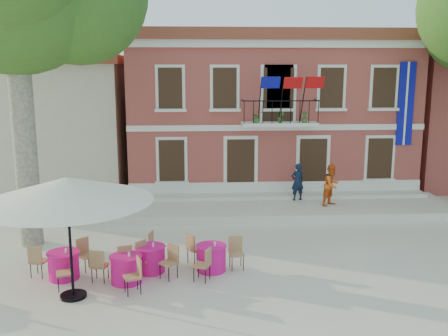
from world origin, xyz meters
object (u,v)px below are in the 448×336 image
patio_umbrella (67,190)px  cafe_table_3 (64,264)px  cafe_table_1 (150,257)px  pedestrian_orange (332,185)px  cafe_table_4 (211,257)px  cafe_table_0 (126,268)px  pedestrian_navy (297,182)px

patio_umbrella → cafe_table_3: bearing=113.7°
cafe_table_1 → pedestrian_orange: bearing=39.9°
cafe_table_1 → cafe_table_4: (1.77, -0.03, 0.00)m
cafe_table_0 → pedestrian_orange: bearing=40.9°
cafe_table_3 → cafe_table_1: bearing=8.0°
cafe_table_4 → patio_umbrella: bearing=-157.2°
cafe_table_3 → cafe_table_4: (4.15, 0.30, 0.00)m
pedestrian_orange → pedestrian_navy: bearing=105.6°
cafe_table_0 → cafe_table_4: bearing=16.1°
pedestrian_navy → pedestrian_orange: pedestrian_orange is taller
cafe_table_3 → pedestrian_orange: bearing=33.3°
pedestrian_orange → cafe_table_0: bearing=-177.5°
pedestrian_navy → cafe_table_4: pedestrian_navy is taller
cafe_table_1 → pedestrian_navy: bearing=49.6°
cafe_table_0 → cafe_table_1: size_ratio=1.01×
cafe_table_0 → patio_umbrella: bearing=-146.1°
pedestrian_orange → patio_umbrella: bearing=-178.4°
cafe_table_1 → cafe_table_0: bearing=-129.7°
cafe_table_3 → patio_umbrella: bearing=-66.3°
cafe_table_4 → cafe_table_1: bearing=179.0°
patio_umbrella → cafe_table_3: 2.75m
cafe_table_0 → cafe_table_4: size_ratio=0.99×
patio_umbrella → cafe_table_3: (-0.53, 1.22, -2.41)m
patio_umbrella → pedestrian_orange: 11.51m
pedestrian_orange → cafe_table_4: size_ratio=0.92×
cafe_table_0 → cafe_table_1: same height
pedestrian_navy → cafe_table_4: 7.76m
pedestrian_orange → cafe_table_1: bearing=-178.4°
cafe_table_0 → cafe_table_3: bearing=168.0°
pedestrian_orange → cafe_table_0: pedestrian_orange is taller
patio_umbrella → pedestrian_orange: patio_umbrella is taller
cafe_table_0 → cafe_table_4: (2.36, 0.68, 0.00)m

